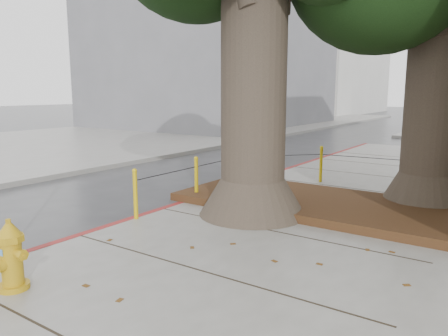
% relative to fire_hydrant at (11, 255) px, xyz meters
% --- Properties ---
extents(ground, '(140.00, 140.00, 0.00)m').
position_rel_fire_hydrant_xyz_m(ground, '(0.97, 1.70, -0.57)').
color(ground, '#28282B').
rests_on(ground, ground).
extents(sidewalk_opposite, '(14.00, 60.00, 0.15)m').
position_rel_fire_hydrant_xyz_m(sidewalk_opposite, '(-13.03, 11.70, -0.50)').
color(sidewalk_opposite, slate).
rests_on(sidewalk_opposite, ground).
extents(curb_red, '(0.14, 26.00, 0.16)m').
position_rel_fire_hydrant_xyz_m(curb_red, '(-1.03, 4.20, -0.50)').
color(curb_red, maroon).
rests_on(curb_red, ground).
extents(planter_bed, '(6.40, 2.60, 0.16)m').
position_rel_fire_hydrant_xyz_m(planter_bed, '(1.87, 5.60, -0.34)').
color(planter_bed, black).
rests_on(planter_bed, sidewalk_main).
extents(building_far_grey, '(12.00, 16.00, 12.00)m').
position_rel_fire_hydrant_xyz_m(building_far_grey, '(-14.03, 23.70, 5.43)').
color(building_far_grey, slate).
rests_on(building_far_grey, ground).
extents(building_far_white, '(12.00, 18.00, 15.00)m').
position_rel_fire_hydrant_xyz_m(building_far_white, '(-16.03, 46.70, 6.93)').
color(building_far_white, silver).
rests_on(building_far_white, ground).
extents(bollard_ring, '(3.79, 5.39, 0.95)m').
position_rel_fire_hydrant_xyz_m(bollard_ring, '(0.10, 6.07, 0.09)').
color(bollard_ring, gold).
rests_on(bollard_ring, sidewalk_main).
extents(fire_hydrant, '(0.45, 0.40, 0.86)m').
position_rel_fire_hydrant_xyz_m(fire_hydrant, '(0.00, 0.00, 0.00)').
color(fire_hydrant, gold).
rests_on(fire_hydrant, sidewalk_main).
extents(car_dark, '(1.59, 3.73, 1.07)m').
position_rel_fire_hydrant_xyz_m(car_dark, '(-11.50, 19.74, -0.03)').
color(car_dark, black).
rests_on(car_dark, ground).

